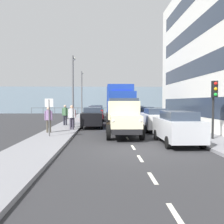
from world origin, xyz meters
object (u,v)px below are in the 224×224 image
car_teal_oppositeside_2 (97,111)px  car_navy_kerbside_2 (144,115)px  car_black_oppositeside_0 (93,117)px  street_sign (49,111)px  traffic_light_near (214,97)px  lorry_cargo_blue (120,103)px  car_white_kerbside_1 (155,119)px  car_red_oppositeside_1 (95,113)px  pedestrian_near_railing (72,115)px  pedestrian_couple_a (72,115)px  car_silver_kerbside_near (177,127)px  lamp_post_promenade (73,83)px  lamp_post_far (82,90)px  truck_vintage_cream (123,118)px  pedestrian_strolling (65,113)px  car_grey_kerbside_3 (136,113)px  pedestrian_in_dark_coat (49,117)px

car_teal_oppositeside_2 → car_navy_kerbside_2: bearing=114.7°
car_black_oppositeside_0 → street_sign: bearing=70.3°
traffic_light_near → lorry_cargo_blue: bearing=-68.7°
car_white_kerbside_1 → street_sign: bearing=25.6°
car_red_oppositeside_1 → traffic_light_near: (-7.03, 14.65, 1.58)m
lorry_cargo_blue → pedestrian_near_railing: lorry_cargo_blue is taller
car_white_kerbside_1 → traffic_light_near: 5.57m
pedestrian_couple_a → street_sign: size_ratio=0.80×
car_silver_kerbside_near → car_teal_oppositeside_2: (4.79, -21.06, 0.00)m
lamp_post_promenade → lamp_post_far: bearing=-90.0°
car_black_oppositeside_0 → car_red_oppositeside_1: 6.82m
car_navy_kerbside_2 → street_sign: (7.08, 8.49, 0.79)m
lorry_cargo_blue → traffic_light_near: 12.30m
car_white_kerbside_1 → lamp_post_far: 16.15m
car_teal_oppositeside_2 → street_sign: size_ratio=1.95×
traffic_light_near → street_sign: 9.46m
truck_vintage_cream → car_teal_oppositeside_2: bearing=-83.1°
lamp_post_promenade → lamp_post_far: 9.05m
car_silver_kerbside_near → pedestrian_strolling: bearing=-50.7°
car_navy_kerbside_2 → pedestrian_couple_a: size_ratio=2.27×
car_navy_kerbside_2 → truck_vintage_cream: bearing=71.9°
lorry_cargo_blue → pedestrian_strolling: bearing=33.5°
car_navy_kerbside_2 → car_grey_kerbside_3: bearing=-90.0°
car_silver_kerbside_near → car_black_oppositeside_0: same height
car_red_oppositeside_1 → lamp_post_promenade: lamp_post_promenade is taller
car_silver_kerbside_near → car_red_oppositeside_1: size_ratio=0.94×
pedestrian_in_dark_coat → pedestrian_couple_a: pedestrian_couple_a is taller
car_red_oppositeside_1 → traffic_light_near: bearing=115.6°
truck_vintage_cream → traffic_light_near: traffic_light_near is taller
car_white_kerbside_1 → pedestrian_couple_a: 6.20m
car_white_kerbside_1 → car_teal_oppositeside_2: 16.25m
car_black_oppositeside_0 → car_white_kerbside_1: bearing=148.1°
truck_vintage_cream → lamp_post_far: 17.88m
car_black_oppositeside_0 → pedestrian_in_dark_coat: 5.43m
car_grey_kerbside_3 → pedestrian_in_dark_coat: pedestrian_in_dark_coat is taller
car_red_oppositeside_1 → lamp_post_far: lamp_post_far is taller
car_red_oppositeside_1 → car_grey_kerbside_3: bearing=-171.2°
pedestrian_couple_a → lamp_post_far: lamp_post_far is taller
car_navy_kerbside_2 → lamp_post_promenade: (6.76, -0.25, 3.08)m
pedestrian_strolling → street_sign: (-0.13, 6.70, 0.49)m
pedestrian_in_dark_coat → pedestrian_couple_a: (-1.31, -1.68, 0.05)m
car_silver_kerbside_near → car_navy_kerbside_2: size_ratio=1.01×
car_silver_kerbside_near → lamp_post_far: lamp_post_far is taller
truck_vintage_cream → lamp_post_far: lamp_post_far is taller
truck_vintage_cream → car_teal_oppositeside_2: truck_vintage_cream is taller
pedestrian_strolling → traffic_light_near: traffic_light_near is taller
street_sign → car_teal_oppositeside_2: bearing=-96.9°
pedestrian_in_dark_coat → pedestrian_strolling: pedestrian_strolling is taller
car_teal_oppositeside_2 → lamp_post_promenade: bearing=79.1°
pedestrian_near_railing → street_sign: (0.74, 4.93, 0.54)m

